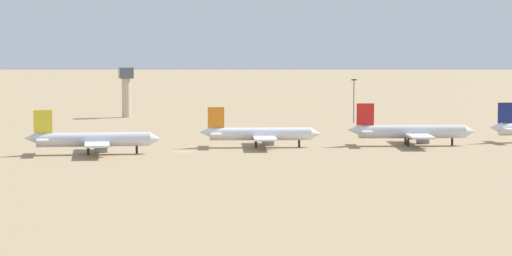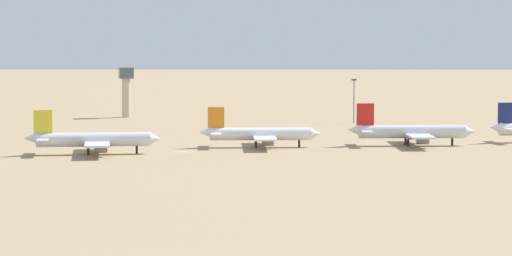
{
  "view_description": "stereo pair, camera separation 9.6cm",
  "coord_description": "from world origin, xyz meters",
  "px_view_note": "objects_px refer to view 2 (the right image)",
  "views": [
    {
      "loc": [
        -51.11,
        -312.44,
        32.05
      ],
      "look_at": [
        19.95,
        0.23,
        6.0
      ],
      "focal_mm": 83.54,
      "sensor_mm": 36.0,
      "label": 1
    },
    {
      "loc": [
        -51.01,
        -312.46,
        32.05
      ],
      "look_at": [
        19.95,
        0.23,
        6.0
      ],
      "focal_mm": 83.54,
      "sensor_mm": 36.0,
      "label": 2
    }
  ],
  "objects_px": {
    "parked_jet_orange_4": "(259,134)",
    "control_tower": "(126,87)",
    "light_pole_mid": "(354,97)",
    "parked_jet_red_5": "(411,132)",
    "parked_jet_yellow_3": "(92,140)"
  },
  "relations": [
    {
      "from": "parked_jet_yellow_3",
      "to": "control_tower",
      "type": "bearing_deg",
      "value": 84.85
    },
    {
      "from": "parked_jet_red_5",
      "to": "control_tower",
      "type": "height_order",
      "value": "control_tower"
    },
    {
      "from": "control_tower",
      "to": "light_pole_mid",
      "type": "distance_m",
      "value": 87.37
    },
    {
      "from": "light_pole_mid",
      "to": "parked_jet_orange_4",
      "type": "bearing_deg",
      "value": -123.4
    },
    {
      "from": "parked_jet_red_5",
      "to": "light_pole_mid",
      "type": "relative_size",
      "value": 2.34
    },
    {
      "from": "parked_jet_orange_4",
      "to": "control_tower",
      "type": "height_order",
      "value": "control_tower"
    },
    {
      "from": "parked_jet_yellow_3",
      "to": "parked_jet_orange_4",
      "type": "relative_size",
      "value": 1.05
    },
    {
      "from": "parked_jet_yellow_3",
      "to": "parked_jet_orange_4",
      "type": "distance_m",
      "value": 47.78
    },
    {
      "from": "parked_jet_orange_4",
      "to": "control_tower",
      "type": "bearing_deg",
      "value": 111.1
    },
    {
      "from": "light_pole_mid",
      "to": "parked_jet_yellow_3",
      "type": "bearing_deg",
      "value": -138.32
    },
    {
      "from": "parked_jet_yellow_3",
      "to": "parked_jet_red_5",
      "type": "height_order",
      "value": "parked_jet_red_5"
    },
    {
      "from": "parked_jet_orange_4",
      "to": "control_tower",
      "type": "xyz_separation_m",
      "value": [
        -22.6,
        124.23,
        7.59
      ]
    },
    {
      "from": "parked_jet_orange_4",
      "to": "light_pole_mid",
      "type": "distance_m",
      "value": 95.39
    },
    {
      "from": "control_tower",
      "to": "light_pole_mid",
      "type": "height_order",
      "value": "control_tower"
    },
    {
      "from": "parked_jet_red_5",
      "to": "light_pole_mid",
      "type": "height_order",
      "value": "light_pole_mid"
    }
  ]
}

